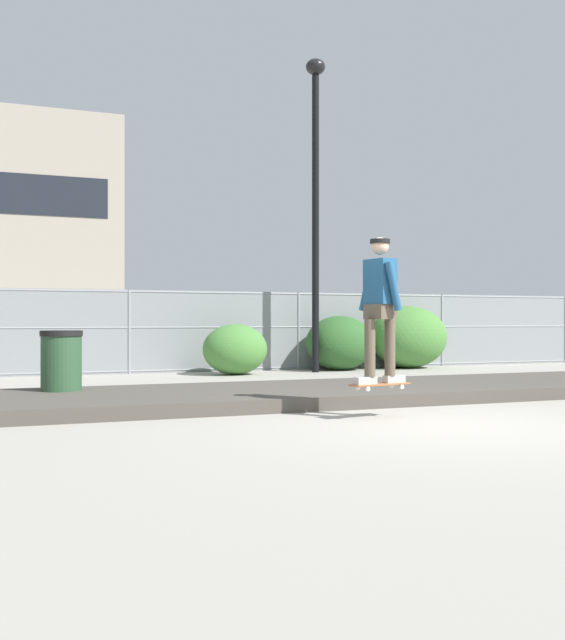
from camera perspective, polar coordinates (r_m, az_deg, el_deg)
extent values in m
plane|color=#9E998E|center=(8.51, 12.36, -7.94)|extent=(120.00, 120.00, 0.00)
cube|color=#4C473F|center=(11.02, 3.95, -5.66)|extent=(12.51, 2.76, 0.18)
cube|color=#9E5B33|center=(8.85, 7.61, -4.98)|extent=(0.82, 0.35, 0.02)
cylinder|color=silver|center=(9.09, 8.51, -5.08)|extent=(0.06, 0.04, 0.05)
cylinder|color=silver|center=(8.95, 9.26, -5.15)|extent=(0.06, 0.04, 0.05)
cylinder|color=silver|center=(8.76, 5.91, -5.26)|extent=(0.06, 0.04, 0.05)
cylinder|color=silver|center=(8.62, 6.65, -5.35)|extent=(0.06, 0.04, 0.05)
cube|color=#99999E|center=(9.02, 8.89, -4.98)|extent=(0.08, 0.15, 0.01)
cube|color=#99999E|center=(8.69, 6.28, -5.17)|extent=(0.08, 0.15, 0.01)
cube|color=#B2ADA8|center=(8.99, 8.69, -4.57)|extent=(0.29, 0.15, 0.09)
cube|color=#B2ADA8|center=(8.71, 6.49, -4.71)|extent=(0.29, 0.15, 0.09)
cylinder|color=brown|center=(8.92, 8.37, -2.13)|extent=(0.13, 0.13, 0.68)
cylinder|color=brown|center=(8.73, 6.83, -2.17)|extent=(0.13, 0.13, 0.68)
cube|color=brown|center=(8.82, 7.61, 0.64)|extent=(0.30, 0.38, 0.18)
cube|color=navy|center=(8.83, 7.61, 2.98)|extent=(0.29, 0.41, 0.54)
cylinder|color=navy|center=(9.02, 6.61, 2.53)|extent=(0.24, 0.13, 0.58)
cylinder|color=navy|center=(8.64, 8.64, 2.65)|extent=(0.24, 0.13, 0.58)
sphere|color=tan|center=(8.86, 7.61, 5.72)|extent=(0.21, 0.21, 0.21)
cylinder|color=black|center=(8.87, 7.61, 6.09)|extent=(0.24, 0.24, 0.05)
cylinder|color=gray|center=(16.38, -11.86, -0.91)|extent=(0.06, 0.06, 1.85)
cylinder|color=gray|center=(17.48, 1.26, -0.85)|extent=(0.06, 0.06, 1.85)
cylinder|color=gray|center=(19.37, 12.32, -0.78)|extent=(0.06, 0.06, 1.85)
cylinder|color=gray|center=(21.85, 21.15, -0.69)|extent=(0.06, 0.06, 1.85)
cylinder|color=gray|center=(16.83, -5.09, 2.13)|extent=(20.10, 0.04, 0.04)
cylinder|color=gray|center=(16.82, -5.09, -0.57)|extent=(20.10, 0.04, 0.04)
cylinder|color=gray|center=(16.85, -5.09, -3.83)|extent=(20.10, 0.04, 0.04)
cube|color=gray|center=(16.82, -5.09, -0.88)|extent=(20.10, 0.01, 1.85)
cylinder|color=black|center=(16.73, 2.59, 7.52)|extent=(0.16, 0.16, 6.75)
ellipsoid|color=black|center=(17.55, 2.59, 19.11)|extent=(0.44, 0.44, 0.36)
cylinder|color=black|center=(19.92, -17.75, -2.50)|extent=(0.64, 0.25, 0.64)
cylinder|color=black|center=(18.21, -17.49, -2.72)|extent=(0.64, 0.25, 0.64)
ellipsoid|color=#477F38|center=(15.84, -3.71, -2.30)|extent=(1.42, 1.16, 1.10)
ellipsoid|color=#2D5B28|center=(17.30, 4.49, -1.80)|extent=(1.66, 1.36, 1.28)
ellipsoid|color=#477F38|center=(18.27, 9.78, -1.32)|extent=(1.98, 1.62, 1.53)
cylinder|color=#2D5133|center=(10.77, -16.85, -3.74)|extent=(0.56, 0.56, 0.95)
cylinder|color=black|center=(10.75, -16.85, -1.00)|extent=(0.59, 0.59, 0.08)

